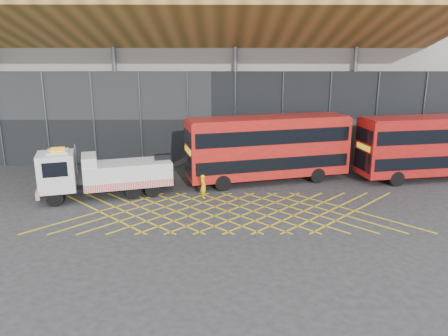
{
  "coord_description": "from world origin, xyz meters",
  "views": [
    {
      "loc": [
        2.8,
        -25.62,
        9.81
      ],
      "look_at": [
        3.0,
        1.5,
        2.4
      ],
      "focal_mm": 35.0,
      "sensor_mm": 36.0,
      "label": 1
    }
  ],
  "objects_px": {
    "bus_towed": "(268,146)",
    "bus_second": "(436,145)",
    "recovery_truck": "(101,173)",
    "worker": "(203,186)"
  },
  "relations": [
    {
      "from": "worker",
      "to": "bus_second",
      "type": "bearing_deg",
      "value": -100.83
    },
    {
      "from": "bus_towed",
      "to": "bus_second",
      "type": "xyz_separation_m",
      "value": [
        12.96,
        0.68,
        -0.05
      ]
    },
    {
      "from": "recovery_truck",
      "to": "bus_second",
      "type": "distance_m",
      "value": 24.97
    },
    {
      "from": "recovery_truck",
      "to": "worker",
      "type": "relative_size",
      "value": 6.34
    },
    {
      "from": "recovery_truck",
      "to": "bus_second",
      "type": "bearing_deg",
      "value": -7.07
    },
    {
      "from": "recovery_truck",
      "to": "bus_towed",
      "type": "bearing_deg",
      "value": 0.02
    },
    {
      "from": "recovery_truck",
      "to": "bus_towed",
      "type": "xyz_separation_m",
      "value": [
        11.63,
        3.5,
        1.1
      ]
    },
    {
      "from": "recovery_truck",
      "to": "bus_towed",
      "type": "distance_m",
      "value": 12.2
    },
    {
      "from": "bus_towed",
      "to": "bus_second",
      "type": "height_order",
      "value": "bus_towed"
    },
    {
      "from": "bus_second",
      "to": "recovery_truck",
      "type": "bearing_deg",
      "value": 179.71
    }
  ]
}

